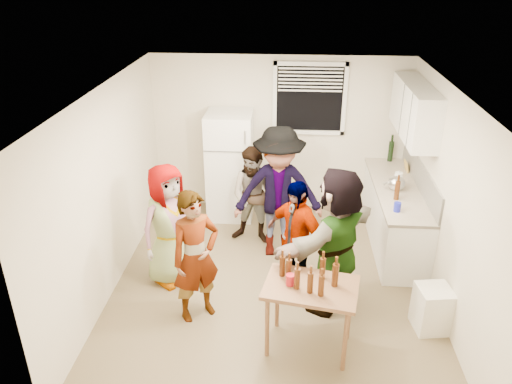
# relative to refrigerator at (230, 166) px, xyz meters

# --- Properties ---
(room) EXTENTS (4.00, 4.50, 2.50)m
(room) POSITION_rel_refrigerator_xyz_m (0.75, -1.88, -0.85)
(room) COLOR beige
(room) RESTS_ON ground
(window) EXTENTS (1.12, 0.10, 1.06)m
(window) POSITION_rel_refrigerator_xyz_m (1.20, 0.33, 1.00)
(window) COLOR white
(window) RESTS_ON room
(refrigerator) EXTENTS (0.70, 0.70, 1.70)m
(refrigerator) POSITION_rel_refrigerator_xyz_m (0.00, 0.00, 0.00)
(refrigerator) COLOR white
(refrigerator) RESTS_ON ground
(counter_lower) EXTENTS (0.60, 2.20, 0.86)m
(counter_lower) POSITION_rel_refrigerator_xyz_m (2.45, -0.73, -0.42)
(counter_lower) COLOR white
(counter_lower) RESTS_ON ground
(countertop) EXTENTS (0.64, 2.22, 0.04)m
(countertop) POSITION_rel_refrigerator_xyz_m (2.45, -0.73, 0.03)
(countertop) COLOR #C0B29C
(countertop) RESTS_ON counter_lower
(backsplash) EXTENTS (0.03, 2.20, 0.36)m
(backsplash) POSITION_rel_refrigerator_xyz_m (2.74, -0.73, 0.23)
(backsplash) COLOR #ABA79E
(backsplash) RESTS_ON countertop
(upper_cabinets) EXTENTS (0.34, 1.60, 0.70)m
(upper_cabinets) POSITION_rel_refrigerator_xyz_m (2.58, -0.53, 1.10)
(upper_cabinets) COLOR white
(upper_cabinets) RESTS_ON room
(kettle) EXTENTS (0.28, 0.24, 0.22)m
(kettle) POSITION_rel_refrigerator_xyz_m (2.40, -0.82, 0.05)
(kettle) COLOR silver
(kettle) RESTS_ON countertop
(paper_towel) EXTENTS (0.11, 0.11, 0.23)m
(paper_towel) POSITION_rel_refrigerator_xyz_m (2.43, -0.77, 0.05)
(paper_towel) COLOR white
(paper_towel) RESTS_ON countertop
(wine_bottle) EXTENTS (0.08, 0.08, 0.32)m
(wine_bottle) POSITION_rel_refrigerator_xyz_m (2.50, 0.26, 0.05)
(wine_bottle) COLOR black
(wine_bottle) RESTS_ON countertop
(beer_bottle_counter) EXTENTS (0.07, 0.07, 0.26)m
(beer_bottle_counter) POSITION_rel_refrigerator_xyz_m (2.35, -1.13, 0.05)
(beer_bottle_counter) COLOR #47230C
(beer_bottle_counter) RESTS_ON countertop
(blue_cup) EXTENTS (0.09, 0.09, 0.12)m
(blue_cup) POSITION_rel_refrigerator_xyz_m (2.30, -1.47, 0.05)
(blue_cup) COLOR #1A20AE
(blue_cup) RESTS_ON countertop
(picture_frame) EXTENTS (0.02, 0.18, 0.15)m
(picture_frame) POSITION_rel_refrigerator_xyz_m (2.67, -0.14, 0.13)
(picture_frame) COLOR gold
(picture_frame) RESTS_ON countertop
(trash_bin) EXTENTS (0.41, 0.41, 0.53)m
(trash_bin) POSITION_rel_refrigerator_xyz_m (2.56, -2.59, -0.60)
(trash_bin) COLOR white
(trash_bin) RESTS_ON ground
(serving_table) EXTENTS (1.04, 0.79, 0.80)m
(serving_table) POSITION_rel_refrigerator_xyz_m (1.18, -2.99, -0.85)
(serving_table) COLOR brown
(serving_table) RESTS_ON ground
(beer_bottle_table) EXTENTS (0.07, 0.07, 0.25)m
(beer_bottle_table) POSITION_rel_refrigerator_xyz_m (1.42, -2.97, -0.05)
(beer_bottle_table) COLOR #47230C
(beer_bottle_table) RESTS_ON serving_table
(red_cup) EXTENTS (0.09, 0.09, 0.12)m
(red_cup) POSITION_rel_refrigerator_xyz_m (0.96, -2.98, -0.05)
(red_cup) COLOR #A71820
(red_cup) RESTS_ON serving_table
(guest_grey) EXTENTS (1.72, 1.66, 0.51)m
(guest_grey) POSITION_rel_refrigerator_xyz_m (-0.55, -1.86, -0.85)
(guest_grey) COLOR gray
(guest_grey) RESTS_ON ground
(guest_stripe) EXTENTS (1.41, 1.61, 0.38)m
(guest_stripe) POSITION_rel_refrigerator_xyz_m (-0.09, -2.53, -0.85)
(guest_stripe) COLOR #141933
(guest_stripe) RESTS_ON ground
(guest_back_left) EXTENTS (0.98, 1.57, 0.55)m
(guest_back_left) POSITION_rel_refrigerator_xyz_m (0.44, -0.81, -0.85)
(guest_back_left) COLOR brown
(guest_back_left) RESTS_ON ground
(guest_back_right) EXTENTS (1.35, 1.96, 0.69)m
(guest_back_right) POSITION_rel_refrigerator_xyz_m (0.79, -1.11, -0.85)
(guest_back_right) COLOR #3C3C41
(guest_back_right) RESTS_ON ground
(guest_black) EXTENTS (1.67, 1.72, 0.37)m
(guest_black) POSITION_rel_refrigerator_xyz_m (1.02, -2.00, -0.85)
(guest_black) COLOR black
(guest_black) RESTS_ON ground
(guest_orange) EXTENTS (2.42, 2.41, 0.53)m
(guest_orange) POSITION_rel_refrigerator_xyz_m (1.48, -2.23, -0.85)
(guest_orange) COLOR #CB7445
(guest_orange) RESTS_ON ground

